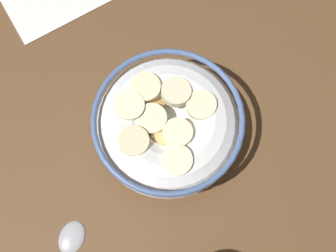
{
  "coord_description": "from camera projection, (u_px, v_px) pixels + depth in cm",
  "views": [
    {
      "loc": [
        -6.33,
        -9.31,
        42.91
      ],
      "look_at": [
        0.0,
        0.0,
        3.0
      ],
      "focal_mm": 42.71,
      "sensor_mm": 36.0,
      "label": 1
    }
  ],
  "objects": [
    {
      "name": "ground_plane",
      "position": [
        168.0,
        136.0,
        0.45
      ],
      "size": [
        91.53,
        91.53,
        2.0
      ],
      "primitive_type": "cube",
      "color": "brown"
    },
    {
      "name": "cereal_bowl",
      "position": [
        168.0,
        125.0,
        0.41
      ],
      "size": [
        15.21,
        15.21,
        6.29
      ],
      "color": "white",
      "rests_on": "ground_plane"
    }
  ]
}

